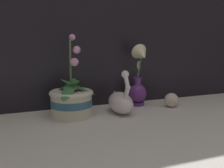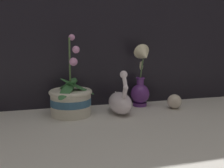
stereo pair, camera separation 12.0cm
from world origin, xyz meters
name	(u,v)px [view 1 (the left image)]	position (x,y,z in m)	size (l,w,h in m)	color
ground_plane	(133,120)	(0.00, 0.00, 0.00)	(2.80, 2.80, 0.00)	beige
orchid_potted_plant	(72,100)	(-0.23, 0.15, 0.07)	(0.21, 0.24, 0.36)	beige
swan_figurine	(120,101)	(-0.01, 0.11, 0.06)	(0.10, 0.19, 0.20)	white
blue_vase	(139,82)	(0.13, 0.20, 0.12)	(0.09, 0.14, 0.31)	#602D7F
glass_sphere	(171,100)	(0.27, 0.12, 0.04)	(0.07, 0.07, 0.07)	beige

